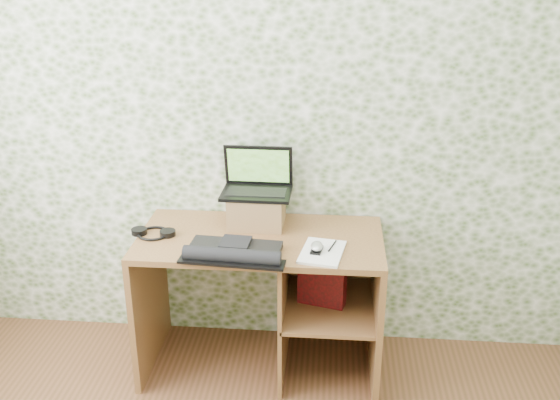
# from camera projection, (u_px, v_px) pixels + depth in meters

# --- Properties ---
(wall_back) EXTENTS (3.50, 0.00, 3.50)m
(wall_back) POSITION_uv_depth(u_px,v_px,m) (266.00, 112.00, 3.13)
(wall_back) COLOR white
(wall_back) RESTS_ON ground
(desk) EXTENTS (1.20, 0.60, 0.75)m
(desk) POSITION_uv_depth(u_px,v_px,m) (277.00, 283.00, 3.17)
(desk) COLOR brown
(desk) RESTS_ON floor
(riser) EXTENTS (0.28, 0.23, 0.16)m
(riser) POSITION_uv_depth(u_px,v_px,m) (257.00, 210.00, 3.16)
(riser) COLOR olive
(riser) RESTS_ON desk
(laptop) EXTENTS (0.35, 0.25, 0.23)m
(laptop) POSITION_uv_depth(u_px,v_px,m) (257.00, 182.00, 3.14)
(laptop) COLOR black
(laptop) RESTS_ON riser
(keyboard) EXTENTS (0.49, 0.27, 0.07)m
(keyboard) POSITION_uv_depth(u_px,v_px,m) (234.00, 252.00, 2.85)
(keyboard) COLOR black
(keyboard) RESTS_ON desk
(headphones) EXTENTS (0.22, 0.17, 0.03)m
(headphones) POSITION_uv_depth(u_px,v_px,m) (153.00, 233.00, 3.07)
(headphones) COLOR black
(headphones) RESTS_ON desk
(notepad) EXTENTS (0.23, 0.29, 0.01)m
(notepad) POSITION_uv_depth(u_px,v_px,m) (322.00, 252.00, 2.88)
(notepad) COLOR white
(notepad) RESTS_ON desk
(mouse) EXTENTS (0.07, 0.10, 0.03)m
(mouse) POSITION_uv_depth(u_px,v_px,m) (317.00, 248.00, 2.88)
(mouse) COLOR silver
(mouse) RESTS_ON notepad
(pen) EXTENTS (0.04, 0.12, 0.01)m
(pen) POSITION_uv_depth(u_px,v_px,m) (332.00, 246.00, 2.92)
(pen) COLOR black
(pen) RESTS_ON notepad
(red_box) EXTENTS (0.25, 0.13, 0.28)m
(red_box) POSITION_uv_depth(u_px,v_px,m) (322.00, 279.00, 3.11)
(red_box) COLOR maroon
(red_box) RESTS_ON desk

